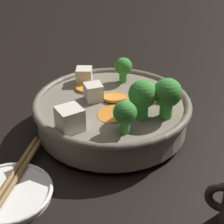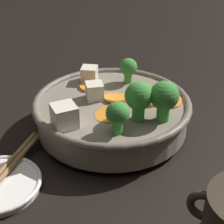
# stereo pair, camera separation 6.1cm
# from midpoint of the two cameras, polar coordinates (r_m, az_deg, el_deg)

# --- Properties ---
(ground_plane) EXTENTS (3.00, 3.00, 0.00)m
(ground_plane) POSITION_cam_midpoint_polar(r_m,az_deg,el_deg) (0.63, -2.78, -2.94)
(ground_plane) COLOR black
(stirfry_bowl) EXTENTS (0.25, 0.25, 0.12)m
(stirfry_bowl) POSITION_cam_midpoint_polar(r_m,az_deg,el_deg) (0.60, -2.70, 0.14)
(stirfry_bowl) COLOR slate
(stirfry_bowl) RESTS_ON ground_plane
(side_saucer) EXTENTS (0.12, 0.12, 0.01)m
(side_saucer) POSITION_cam_midpoint_polar(r_m,az_deg,el_deg) (0.52, -18.87, -11.79)
(side_saucer) COLOR white
(side_saucer) RESTS_ON ground_plane
(chopsticks_pair) EXTENTS (0.05, 0.23, 0.01)m
(chopsticks_pair) POSITION_cam_midpoint_polar(r_m,az_deg,el_deg) (0.52, -19.05, -11.01)
(chopsticks_pair) COLOR olive
(chopsticks_pair) RESTS_ON side_saucer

